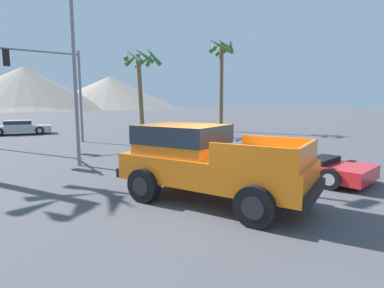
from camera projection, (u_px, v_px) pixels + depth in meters
ground_plane at (224, 203)px, 7.44m from camera, size 320.00×320.00×0.00m
orange_pickup_truck at (203, 158)px, 7.67m from camera, size 3.78×5.29×1.91m
red_convertible_car at (300, 165)px, 10.10m from camera, size 2.57×4.59×1.03m
parked_car_silver at (20, 127)px, 23.91m from camera, size 4.66×2.37×1.12m
traffic_light_main at (50, 77)px, 17.89m from camera, size 4.49×0.38×5.72m
street_lamp_post at (73, 41)px, 11.34m from camera, size 0.90×0.24×8.05m
palm_tree_short at (222, 63)px, 25.76m from camera, size 2.86×2.81×7.95m
palm_tree_leaning at (141, 69)px, 23.63m from camera, size 3.18×3.23×6.74m
distant_mountain_range at (39, 92)px, 113.86m from camera, size 109.20×76.30×15.44m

